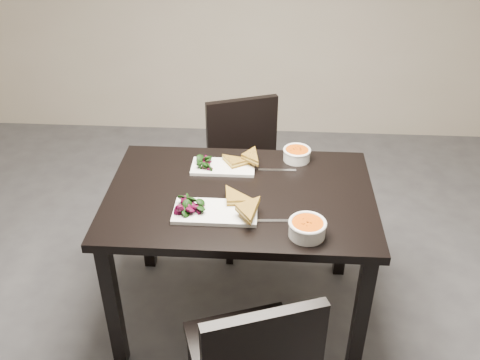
{
  "coord_description": "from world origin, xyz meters",
  "views": [
    {
      "loc": [
        0.21,
        -1.51,
        2.1
      ],
      "look_at": [
        0.08,
        0.46,
        0.82
      ],
      "focal_mm": 39.94,
      "sensor_mm": 36.0,
      "label": 1
    }
  ],
  "objects_px": {
    "chair_far": "(247,165)",
    "soup_bowl_near": "(307,228)",
    "soup_bowl_far": "(297,154)",
    "plate_far": "(223,167)",
    "table": "(240,211)",
    "plate_near": "(215,212)"
  },
  "relations": [
    {
      "from": "chair_far",
      "to": "soup_bowl_near",
      "type": "height_order",
      "value": "chair_far"
    },
    {
      "from": "chair_far",
      "to": "soup_bowl_far",
      "type": "distance_m",
      "value": 0.55
    },
    {
      "from": "chair_far",
      "to": "plate_far",
      "type": "xyz_separation_m",
      "value": [
        -0.09,
        -0.48,
        0.27
      ]
    },
    {
      "from": "table",
      "to": "plate_far",
      "type": "relative_size",
      "value": 3.97
    },
    {
      "from": "soup_bowl_near",
      "to": "plate_near",
      "type": "bearing_deg",
      "value": 162.32
    },
    {
      "from": "soup_bowl_near",
      "to": "plate_far",
      "type": "distance_m",
      "value": 0.62
    },
    {
      "from": "chair_far",
      "to": "plate_far",
      "type": "bearing_deg",
      "value": -120.87
    },
    {
      "from": "table",
      "to": "chair_far",
      "type": "relative_size",
      "value": 1.41
    },
    {
      "from": "table",
      "to": "plate_near",
      "type": "distance_m",
      "value": 0.22
    },
    {
      "from": "plate_near",
      "to": "plate_far",
      "type": "xyz_separation_m",
      "value": [
        0.0,
        0.37,
        -0.0
      ]
    },
    {
      "from": "plate_near",
      "to": "soup_bowl_near",
      "type": "distance_m",
      "value": 0.4
    },
    {
      "from": "table",
      "to": "plate_near",
      "type": "relative_size",
      "value": 3.38
    },
    {
      "from": "chair_far",
      "to": "soup_bowl_near",
      "type": "xyz_separation_m",
      "value": [
        0.29,
        -0.96,
        0.3
      ]
    },
    {
      "from": "chair_far",
      "to": "plate_near",
      "type": "bearing_deg",
      "value": -116.11
    },
    {
      "from": "chair_far",
      "to": "plate_far",
      "type": "distance_m",
      "value": 0.56
    },
    {
      "from": "plate_far",
      "to": "soup_bowl_far",
      "type": "height_order",
      "value": "soup_bowl_far"
    },
    {
      "from": "plate_near",
      "to": "plate_far",
      "type": "bearing_deg",
      "value": 89.92
    },
    {
      "from": "plate_near",
      "to": "soup_bowl_near",
      "type": "relative_size",
      "value": 2.31
    },
    {
      "from": "table",
      "to": "soup_bowl_far",
      "type": "xyz_separation_m",
      "value": [
        0.26,
        0.31,
        0.13
      ]
    },
    {
      "from": "soup_bowl_far",
      "to": "soup_bowl_near",
      "type": "bearing_deg",
      "value": -87.58
    },
    {
      "from": "table",
      "to": "soup_bowl_far",
      "type": "distance_m",
      "value": 0.43
    },
    {
      "from": "plate_near",
      "to": "soup_bowl_far",
      "type": "bearing_deg",
      "value": 52.94
    }
  ]
}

